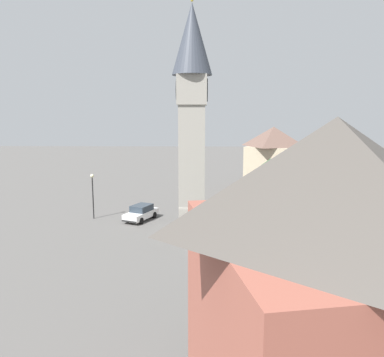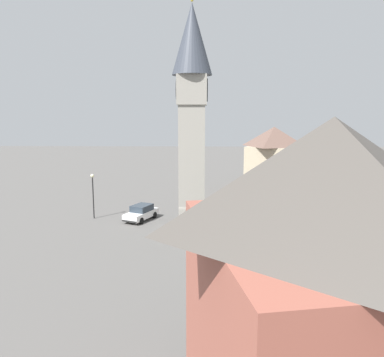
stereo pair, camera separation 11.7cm
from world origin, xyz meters
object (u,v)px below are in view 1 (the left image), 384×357
at_px(car_blue_kerb, 240,198).
at_px(car_white_side, 293,270).
at_px(car_black_far, 216,246).
at_px(building_terrace_right, 273,158).
at_px(tree, 287,192).
at_px(building_shop_left, 326,301).
at_px(lamp_post, 93,189).
at_px(car_silver_kerb, 308,210).
at_px(building_corner_back, 344,169).
at_px(pedestrian, 286,219).
at_px(clock_tower, 192,101).
at_px(car_red_corner, 141,213).

relative_size(car_blue_kerb, car_white_side, 1.06).
height_order(car_black_far, building_terrace_right, building_terrace_right).
height_order(car_blue_kerb, tree, tree).
bearing_deg(building_terrace_right, tree, 172.41).
distance_m(building_shop_left, lamp_post, 30.80).
xyz_separation_m(car_silver_kerb, building_corner_back, (4.87, -5.15, 3.66)).
distance_m(car_white_side, pedestrian, 11.18).
bearing_deg(car_black_far, lamp_post, 50.49).
height_order(clock_tower, car_black_far, clock_tower).
xyz_separation_m(car_silver_kerb, pedestrian, (-4.30, 3.24, 0.25)).
xyz_separation_m(car_blue_kerb, building_terrace_right, (9.31, -5.39, 3.79)).
xyz_separation_m(car_red_corner, car_white_side, (-13.89, -11.91, 0.00)).
height_order(car_silver_kerb, building_corner_back, building_corner_back).
bearing_deg(car_red_corner, car_black_far, -143.08).
bearing_deg(building_corner_back, building_terrace_right, 31.21).
relative_size(building_shop_left, lamp_post, 2.23).
bearing_deg(clock_tower, car_blue_kerb, -26.45).
distance_m(car_blue_kerb, tree, 14.30).
distance_m(car_blue_kerb, building_shop_left, 34.14).
bearing_deg(building_terrace_right, car_silver_kerb, -176.03).
distance_m(car_silver_kerb, car_white_side, 16.16).
bearing_deg(building_shop_left, building_corner_back, -20.97).
relative_size(car_red_corner, car_white_side, 1.08).
distance_m(car_silver_kerb, building_corner_back, 7.98).
bearing_deg(tree, building_corner_back, -36.04).
xyz_separation_m(car_black_far, pedestrian, (6.71, -6.64, 0.25)).
height_order(car_white_side, building_shop_left, building_shop_left).
bearing_deg(car_red_corner, building_terrace_right, -44.13).
height_order(clock_tower, car_silver_kerb, clock_tower).
bearing_deg(building_corner_back, car_black_far, 136.57).
bearing_deg(clock_tower, building_corner_back, -59.65).
distance_m(car_red_corner, building_corner_back, 23.41).
distance_m(pedestrian, building_corner_back, 12.89).
relative_size(building_terrace_right, lamp_post, 1.95).
relative_size(car_blue_kerb, car_red_corner, 0.98).
bearing_deg(car_blue_kerb, tree, -170.31).
relative_size(clock_tower, car_silver_kerb, 4.48).
height_order(tree, lamp_post, tree).
xyz_separation_m(car_black_far, building_corner_back, (15.88, -15.04, 3.66)).
bearing_deg(car_red_corner, car_silver_kerb, -85.24).
bearing_deg(pedestrian, car_red_corner, 78.26).
bearing_deg(car_white_side, tree, -8.16).
xyz_separation_m(car_silver_kerb, lamp_post, (-0.99, 22.04, 2.35)).
relative_size(car_blue_kerb, car_silver_kerb, 0.99).
bearing_deg(tree, building_terrace_right, -7.59).
xyz_separation_m(car_red_corner, building_corner_back, (6.29, -22.24, 3.66)).
xyz_separation_m(car_red_corner, car_black_far, (-9.59, -7.21, 0.00)).
height_order(clock_tower, car_white_side, clock_tower).
distance_m(building_corner_back, lamp_post, 27.85).
relative_size(car_silver_kerb, pedestrian, 2.62).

